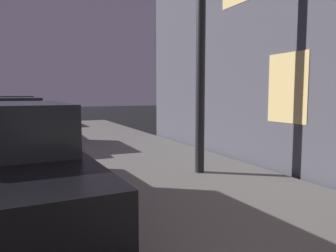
# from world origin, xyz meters

# --- Properties ---
(car_blue) EXTENTS (2.15, 4.63, 1.43)m
(car_blue) POSITION_xyz_m (2.85, 10.88, 0.70)
(car_blue) COLOR navy
(car_blue) RESTS_ON ground
(car_yellow_cab) EXTENTS (2.19, 4.59, 1.43)m
(car_yellow_cab) POSITION_xyz_m (2.85, 17.06, 0.70)
(car_yellow_cab) COLOR gold
(car_yellow_cab) RESTS_ON ground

